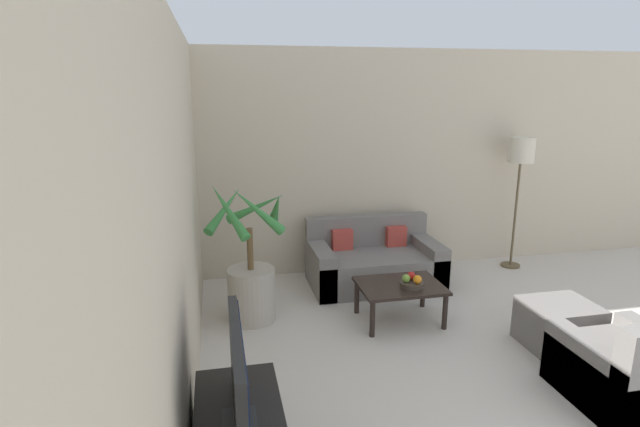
{
  "coord_description": "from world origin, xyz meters",
  "views": [
    {
      "loc": [
        -3.05,
        0.02,
        2.25
      ],
      "look_at": [
        -2.03,
        4.84,
        1.0
      ],
      "focal_mm": 28.0,
      "sensor_mm": 36.0,
      "label": 1
    }
  ],
  "objects": [
    {
      "name": "sofa_loveseat",
      "position": [
        -1.3,
        5.28,
        0.26
      ],
      "size": [
        1.49,
        0.85,
        0.75
      ],
      "color": "slate",
      "rests_on": "ground_plane"
    },
    {
      "name": "potted_palm",
      "position": [
        -2.76,
        4.64,
        0.45
      ],
      "size": [
        0.84,
        0.82,
        1.42
      ],
      "color": "#ADA393",
      "rests_on": "ground_plane"
    },
    {
      "name": "fruit_bowl",
      "position": [
        -1.26,
        4.22,
        0.41
      ],
      "size": [
        0.23,
        0.23,
        0.05
      ],
      "color": "#42382D",
      "rests_on": "coffee_table"
    },
    {
      "name": "armchair",
      "position": [
        -0.2,
        2.69,
        0.25
      ],
      "size": [
        0.78,
        0.83,
        0.77
      ],
      "color": "slate",
      "rests_on": "ground_plane"
    },
    {
      "name": "apple_green",
      "position": [
        -1.32,
        4.22,
        0.47
      ],
      "size": [
        0.08,
        0.08,
        0.08
      ],
      "color": "olive",
      "rests_on": "fruit_bowl"
    },
    {
      "name": "wall_back",
      "position": [
        0.0,
        5.83,
        1.35
      ],
      "size": [
        8.13,
        0.06,
        2.7
      ],
      "color": "beige",
      "rests_on": "ground_plane"
    },
    {
      "name": "wall_left",
      "position": [
        -3.3,
        2.9,
        1.35
      ],
      "size": [
        0.06,
        7.4,
        2.7
      ],
      "color": "beige",
      "rests_on": "ground_plane"
    },
    {
      "name": "television",
      "position": [
        -2.99,
        2.25,
        0.82
      ],
      "size": [
        0.18,
        0.9,
        0.54
      ],
      "color": "black",
      "rests_on": "tv_console"
    },
    {
      "name": "coffee_table",
      "position": [
        -1.34,
        4.3,
        0.33
      ],
      "size": [
        0.81,
        0.61,
        0.38
      ],
      "color": "black",
      "rests_on": "ground_plane"
    },
    {
      "name": "floor_lamp",
      "position": [
        0.62,
        5.47,
        1.41
      ],
      "size": [
        0.31,
        0.31,
        1.66
      ],
      "color": "brown",
      "rests_on": "ground_plane"
    },
    {
      "name": "ottoman",
      "position": [
        -0.14,
        3.54,
        0.2
      ],
      "size": [
        0.6,
        0.52,
        0.4
      ],
      "color": "slate",
      "rests_on": "ground_plane"
    },
    {
      "name": "orange_fruit",
      "position": [
        -1.23,
        4.17,
        0.48
      ],
      "size": [
        0.08,
        0.08,
        0.08
      ],
      "color": "orange",
      "rests_on": "fruit_bowl"
    },
    {
      "name": "apple_red",
      "position": [
        -1.25,
        4.27,
        0.47
      ],
      "size": [
        0.08,
        0.08,
        0.08
      ],
      "color": "red",
      "rests_on": "fruit_bowl"
    }
  ]
}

